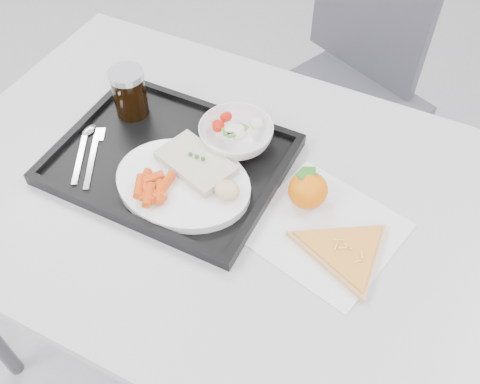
% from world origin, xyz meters
% --- Properties ---
extents(table, '(1.20, 0.80, 0.75)m').
position_xyz_m(table, '(0.00, 0.30, 0.68)').
color(table, '#B2B2B4').
rests_on(table, ground).
extents(chair, '(0.55, 0.56, 0.93)m').
position_xyz_m(chair, '(0.03, 1.05, 0.54)').
color(chair, '#3E3F47').
rests_on(chair, ground).
extents(tray, '(0.45, 0.35, 0.03)m').
position_xyz_m(tray, '(-0.13, 0.31, 0.76)').
color(tray, black).
rests_on(tray, table).
extents(dinner_plate, '(0.27, 0.27, 0.02)m').
position_xyz_m(dinner_plate, '(-0.07, 0.26, 0.77)').
color(dinner_plate, white).
rests_on(dinner_plate, tray).
extents(fish_fillet, '(0.17, 0.13, 0.03)m').
position_xyz_m(fish_fillet, '(-0.07, 0.30, 0.79)').
color(fish_fillet, beige).
rests_on(fish_fillet, dinner_plate).
extents(bread_roll, '(0.06, 0.06, 0.03)m').
position_xyz_m(bread_roll, '(0.02, 0.26, 0.80)').
color(bread_roll, tan).
rests_on(bread_roll, dinner_plate).
extents(salad_bowl, '(0.15, 0.15, 0.05)m').
position_xyz_m(salad_bowl, '(-0.03, 0.41, 0.79)').
color(salad_bowl, white).
rests_on(salad_bowl, tray).
extents(cola_glass, '(0.07, 0.07, 0.11)m').
position_xyz_m(cola_glass, '(-0.28, 0.40, 0.82)').
color(cola_glass, black).
rests_on(cola_glass, tray).
extents(cutlery, '(0.12, 0.16, 0.01)m').
position_xyz_m(cutlery, '(-0.30, 0.26, 0.77)').
color(cutlery, silver).
rests_on(cutlery, tray).
extents(napkin, '(0.30, 0.29, 0.00)m').
position_xyz_m(napkin, '(0.21, 0.29, 0.75)').
color(napkin, silver).
rests_on(napkin, table).
extents(tangerine, '(0.08, 0.08, 0.07)m').
position_xyz_m(tangerine, '(0.15, 0.34, 0.79)').
color(tangerine, orange).
rests_on(tangerine, napkin).
extents(pizza_slice, '(0.24, 0.24, 0.02)m').
position_xyz_m(pizza_slice, '(0.26, 0.26, 0.76)').
color(pizza_slice, tan).
rests_on(pizza_slice, napkin).
extents(carrot_pile, '(0.08, 0.09, 0.03)m').
position_xyz_m(carrot_pile, '(-0.11, 0.21, 0.80)').
color(carrot_pile, '#DD430E').
rests_on(carrot_pile, dinner_plate).
extents(salad_contents, '(0.09, 0.08, 0.02)m').
position_xyz_m(salad_contents, '(-0.04, 0.42, 0.80)').
color(salad_contents, red).
rests_on(salad_contents, salad_bowl).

